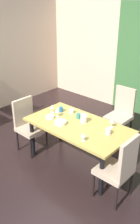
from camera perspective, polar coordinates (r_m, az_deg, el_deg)
ground_plane at (r=4.49m, az=-5.49°, el=-11.10°), size 5.21×5.86×0.02m
back_panel_interior at (r=6.91m, az=3.14°, el=13.79°), size 2.13×0.10×2.52m
dining_table at (r=4.07m, az=1.82°, el=-3.92°), size 1.69×0.92×0.75m
chair_right_near at (r=3.49m, az=11.26°, el=-12.26°), size 0.44×0.44×1.02m
chair_head_far at (r=5.02m, az=11.60°, el=0.13°), size 0.44×0.45×1.03m
chair_left_near at (r=4.58m, az=-9.59°, el=-2.48°), size 0.44×0.44×0.98m
wine_glass_near_window at (r=3.55m, az=3.07°, el=-5.26°), size 0.07×0.07×0.13m
wine_glass_corner at (r=4.23m, az=-2.96°, el=0.44°), size 0.08×0.08×0.16m
wine_glass_south at (r=3.94m, az=9.58°, el=-1.96°), size 0.07×0.07×0.15m
wine_glass_near_shelf at (r=4.38m, az=-4.18°, el=1.17°), size 0.06×0.06×0.15m
serving_bowl_east at (r=4.02m, az=-2.21°, el=-2.41°), size 0.20×0.20×0.05m
serving_bowl_front at (r=4.24m, az=-4.60°, el=-1.11°), size 0.15×0.15×0.04m
cup_right at (r=4.43m, az=-2.03°, el=0.60°), size 0.07×0.07×0.09m
cup_rear at (r=4.19m, az=1.95°, el=-0.91°), size 0.07×0.07×0.09m
cup_west at (r=4.38m, az=0.37°, el=0.18°), size 0.08×0.08×0.07m
cup_north at (r=3.77m, az=8.72°, el=-4.40°), size 0.08×0.08×0.10m
pitcher_center at (r=4.06m, az=3.16°, el=-1.46°), size 0.12×0.10×0.14m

